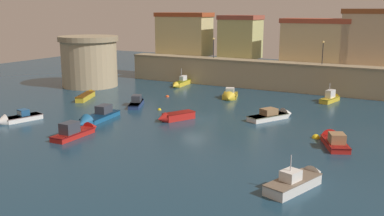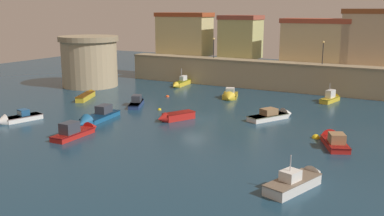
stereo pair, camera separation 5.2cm
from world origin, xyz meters
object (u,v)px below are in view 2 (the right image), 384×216
Objects in this scene: moored_boat_2 at (333,140)px; moored_boat_6 at (332,98)px; fortress_tower at (89,61)px; mooring_buoy_1 at (316,138)px; moored_boat_9 at (87,95)px; moored_boat_10 at (95,118)px; moored_boat_4 at (300,180)px; moored_boat_11 at (181,83)px; moored_boat_0 at (15,119)px; moored_boat_3 at (275,115)px; mooring_buoy_2 at (160,110)px; quay_lamp_0 at (214,44)px; moored_boat_5 at (137,102)px; moored_boat_7 at (174,116)px; quay_lamp_1 at (323,49)px; moored_boat_1 at (230,96)px; moored_boat_8 at (78,131)px; mooring_buoy_0 at (167,97)px.

moored_boat_6 is at bearing -12.42° from moored_boat_2.
mooring_buoy_1 is at bearing -17.39° from fortress_tower.
moored_boat_6 is at bearing 9.80° from fortress_tower.
moored_boat_9 is 13.55m from moored_boat_10.
fortress_tower is at bearing 47.15° from moored_boat_2.
moored_boat_4 reaches higher than moored_boat_10.
moored_boat_9 is at bearing -28.55° from moored_boat_11.
moored_boat_6 is (-4.30, 19.70, 0.10)m from moored_boat_2.
moored_boat_10 is 23.56m from mooring_buoy_1.
moored_boat_0 is at bearing 165.18° from moored_boat_9.
moored_boat_2 reaches higher than moored_boat_3.
mooring_buoy_2 is at bearing 128.66° from moored_boat_3.
mooring_buoy_1 is (22.73, -23.67, -6.48)m from quay_lamp_0.
moored_boat_5 is at bearing 2.94° from moored_boat_11.
moored_boat_5 reaches higher than mooring_buoy_1.
fortress_tower is 10.86m from moored_boat_9.
moored_boat_0 is at bearing -33.33° from moored_boat_7.
quay_lamp_1 is 25.10m from mooring_buoy_1.
moored_boat_3 is 1.22× the size of moored_boat_6.
moored_boat_11 is at bearing 99.91° from moored_boat_6.
quay_lamp_1 reaches higher than moored_boat_7.
moored_boat_3 is at bearing 115.24° from moored_boat_10.
moored_boat_1 is at bearing -134.36° from quay_lamp_1.
moored_boat_9 is at bearing -117.11° from quay_lamp_0.
fortress_tower is 41.18m from mooring_buoy_1.
mooring_buoy_1 is at bearing 33.40° from moored_boat_2.
moored_boat_0 is 14.15m from moored_boat_9.
moored_boat_8 is 23.13m from mooring_buoy_1.
quay_lamp_0 is 4.18× the size of mooring_buoy_1.
moored_boat_3 is 13.46m from moored_boat_6.
moored_boat_11 is at bearing -46.26° from moored_boat_9.
moored_boat_5 is at bearing -93.84° from quay_lamp_0.
moored_boat_6 is at bearing -14.14° from quay_lamp_0.
quay_lamp_1 is 4.30× the size of mooring_buoy_1.
moored_boat_4 reaches higher than mooring_buoy_2.
moored_boat_6 is at bearing 82.33° from moored_boat_11.
mooring_buoy_0 is at bearing 12.68° from moored_boat_11.
moored_boat_0 is at bearing 84.13° from moored_boat_8.
moored_boat_3 is at bearing 24.74° from moored_boat_2.
mooring_buoy_2 is (12.78, -1.32, -0.40)m from moored_boat_9.
moored_boat_11 is (-2.37, 15.14, 0.08)m from moored_boat_5.
moored_boat_6 is 22.46m from mooring_buoy_0.
quay_lamp_1 is 0.56× the size of moored_boat_8.
fortress_tower is 1.61× the size of moored_boat_11.
quay_lamp_0 reaches higher than moored_boat_7.
moored_boat_1 reaches higher than moored_boat_7.
moored_boat_3 reaches higher than moored_boat_7.
moored_boat_5 is 12.85× the size of mooring_buoy_2.
moored_boat_0 is (8.63, -21.93, -3.68)m from fortress_tower.
moored_boat_1 reaches higher than moored_boat_3.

